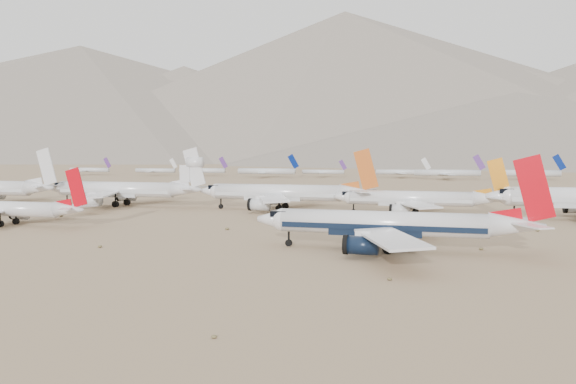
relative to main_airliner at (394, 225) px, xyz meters
The scene contains 9 objects.
ground 10.96m from the main_airliner, 157.47° to the left, with size 7000.00×7000.00×0.00m, color #7D6548.
main_airliner is the anchor object (origin of this frame).
second_airliner 93.74m from the main_airliner, behind, with size 40.72×39.80×14.44m.
row2_gold_tail 62.04m from the main_airliner, 88.97° to the left, with size 46.53×45.50×16.57m.
row2_orange_tail 75.58m from the main_airliner, 121.21° to the left, with size 53.86×52.69×19.21m.
row2_white_trijet 113.61m from the main_airliner, 146.08° to the left, with size 55.71×54.44×19.74m.
distant_storage_row 312.12m from the main_airliner, 81.36° to the left, with size 672.37×61.72×15.22m.
mountain_range 1663.29m from the main_airliner, 87.88° to the left, with size 7354.00×3024.00×470.00m.
desert_scrub 38.09m from the main_airliner, 119.35° to the right, with size 261.14×121.67×0.66m.
Camera 1 is at (17.94, -105.33, 17.49)m, focal length 35.00 mm.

